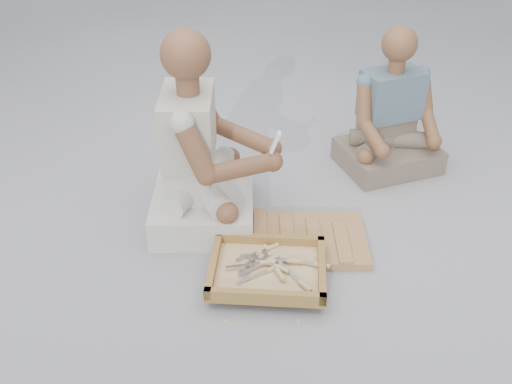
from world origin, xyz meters
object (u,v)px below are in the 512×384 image
(carved_panel, at_px, (301,240))
(craftsman, at_px, (201,159))
(companion, at_px, (391,123))
(tool_tray, at_px, (267,270))

(carved_panel, bearing_deg, craftsman, 170.14)
(companion, bearing_deg, craftsman, 5.82)
(tool_tray, distance_m, craftsman, 0.65)
(carved_panel, bearing_deg, companion, 69.82)
(carved_panel, xyz_separation_m, craftsman, (-0.53, 0.09, 0.31))
(tool_tray, bearing_deg, craftsman, 138.46)
(tool_tray, distance_m, companion, 1.24)
(companion, bearing_deg, tool_tray, 34.44)
(carved_panel, relative_size, companion, 0.76)
(carved_panel, relative_size, craftsman, 0.64)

